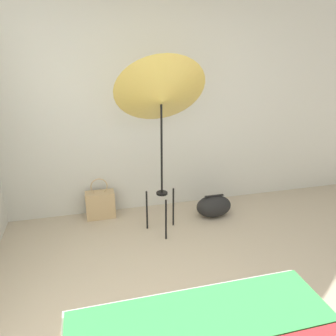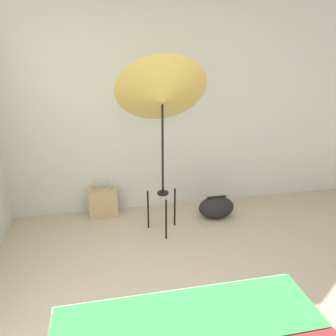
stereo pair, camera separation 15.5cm
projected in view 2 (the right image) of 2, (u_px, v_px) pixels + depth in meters
name	position (u px, v px, depth m)	size (l,w,h in m)	color
wall_back	(149.00, 105.00, 3.84)	(8.00, 0.05, 2.60)	beige
photo_umbrella	(162.00, 97.00, 3.18)	(0.92, 0.71, 1.89)	black
tote_bag	(103.00, 203.00, 3.96)	(0.34, 0.17, 0.50)	tan
duffel_bag	(216.00, 207.00, 3.92)	(0.43, 0.27, 0.28)	black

